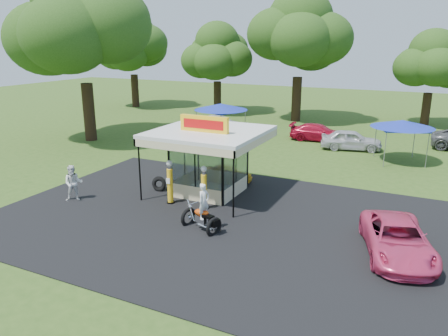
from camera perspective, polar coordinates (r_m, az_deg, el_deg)
The scene contains 20 objects.
ground at distance 18.19m, azimuth -3.65°, elevation -8.95°, with size 120.00×120.00×0.00m, color #305119.
asphalt_apron at distance 19.79m, azimuth -0.79°, elevation -6.68°, with size 20.00×14.00×0.04m, color black.
gas_station_kiosk at distance 22.59m, azimuth -1.92°, elevation 1.00°, with size 5.40×5.40×4.18m.
gas_pump_left at distance 21.46m, azimuth -7.06°, elevation -1.97°, with size 0.41×0.41×2.21m.
gas_pump_right at distance 20.61m, azimuth -2.63°, elevation -2.72°, with size 0.40×0.40×2.15m.
motorcycle at distance 18.39m, azimuth -2.77°, elevation -5.75°, with size 1.93×1.32×2.19m.
spare_tires at distance 23.57m, azimuth -8.48°, elevation -2.07°, with size 0.96×0.66×0.79m.
kiosk_car at distance 24.85m, azimuth 0.48°, elevation -0.68°, with size 1.13×2.82×0.96m, color yellow.
pink_sedan at distance 17.64m, azimuth 21.68°, elevation -8.63°, with size 2.20×4.78×1.33m, color #E33D71.
spectator_west at distance 22.99m, azimuth -19.08°, elevation -1.89°, with size 0.89×0.70×1.84m, color white.
bg_car_a at distance 37.76m, azimuth -0.72°, elevation 5.65°, with size 1.56×4.47×1.47m, color silver.
bg_car_b at distance 35.78m, azimuth 12.24°, elevation 4.55°, with size 1.85×4.55×1.32m, color #B10D27.
bg_car_c at distance 33.34m, azimuth 16.27°, elevation 3.55°, with size 1.74×4.33×1.48m, color silver.
tent_west at distance 34.78m, azimuth -0.41°, elevation 7.96°, with size 4.23×4.23×2.96m.
tent_east at distance 30.63m, azimuth 22.28°, elevation 5.32°, with size 4.00×4.00×2.80m.
oak_far_a at distance 53.91m, azimuth -11.84°, elevation 15.02°, with size 9.01×9.01×10.68m.
oak_far_b at distance 48.08m, azimuth -0.89°, elevation 14.36°, with size 7.97×7.97×9.50m.
oak_far_c at distance 43.81m, azimuth 9.79°, elevation 16.11°, with size 10.33×10.33×12.18m.
oak_far_d at distance 44.54m, azimuth 25.48°, elevation 11.90°, with size 7.22×7.22×8.60m.
oak_near at distance 36.11m, azimuth -18.06°, elevation 16.61°, with size 11.63×11.63×13.39m.
Camera 1 is at (8.20, -14.25, 7.78)m, focal length 35.00 mm.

